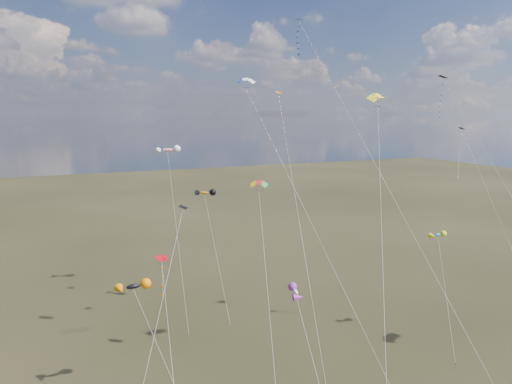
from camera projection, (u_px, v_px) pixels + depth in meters
name	position (u px, v px, depth m)	size (l,w,h in m)	color
diamond_black_high	(451.00, 112.00, 58.82)	(11.18, 18.34, 33.29)	black
diamond_navy_tall	(312.00, 62.00, 60.04)	(3.99, 35.82, 41.15)	#071C4D
diamond_black_mid	(164.00, 291.00, 38.03)	(9.03, 11.02, 20.24)	black
diamond_red_low	(163.00, 287.00, 40.92)	(1.68, 10.93, 15.70)	#B4060F
diamond_navy_right	(464.00, 163.00, 57.82)	(2.53, 15.01, 26.71)	#091049
diamond_orange_center	(294.00, 188.00, 50.66)	(6.76, 24.55, 31.19)	#E1570D
parafoil_yellow	(378.00, 97.00, 49.95)	(14.87, 21.16, 30.99)	gold
parafoil_blue_white	(247.00, 81.00, 53.66)	(9.87, 19.81, 32.94)	blue
parafoil_tricolor	(259.00, 184.00, 50.88)	(6.07, 16.71, 21.30)	#F5F40B
novelty_black_orange	(133.00, 287.00, 46.56)	(5.06, 7.53, 11.57)	black
novelty_orange_black	(204.00, 193.00, 67.49)	(3.08, 10.93, 17.42)	orange
novelty_white_purple	(296.00, 292.00, 41.84)	(1.45, 10.45, 12.71)	silver
novelty_redwhite_stripe	(168.00, 150.00, 73.33)	(4.21, 20.18, 23.36)	red
novelty_blue_yellow	(438.00, 236.00, 59.12)	(5.39, 8.60, 13.35)	blue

